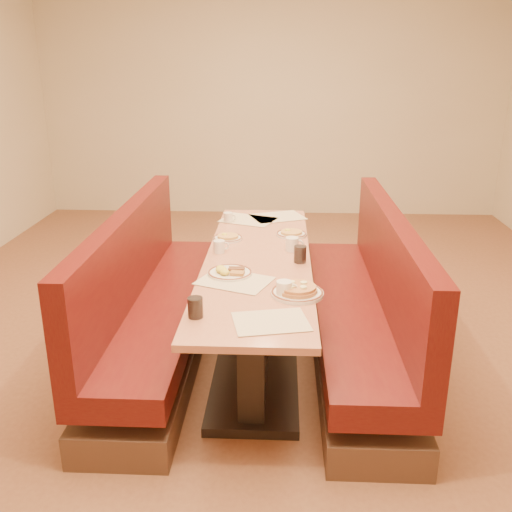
{
  "coord_description": "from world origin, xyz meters",
  "views": [
    {
      "loc": [
        0.16,
        -3.6,
        2.02
      ],
      "look_at": [
        0.0,
        -0.25,
        0.85
      ],
      "focal_mm": 40.0,
      "sensor_mm": 36.0,
      "label": 1
    }
  ],
  "objects_px": {
    "pancake_plate": "(297,291)",
    "coffee_mug_b": "(220,246)",
    "diner_table": "(258,309)",
    "coffee_mug_d": "(229,217)",
    "booth_left": "(153,308)",
    "coffee_mug_a": "(285,289)",
    "booth_right": "(364,312)",
    "eggs_plate": "(229,272)",
    "coffee_mug_c": "(293,244)",
    "soda_tumbler_mid": "(300,254)",
    "soda_tumbler_near": "(195,308)"
  },
  "relations": [
    {
      "from": "pancake_plate",
      "to": "eggs_plate",
      "type": "bearing_deg",
      "value": 144.33
    },
    {
      "from": "diner_table",
      "to": "eggs_plate",
      "type": "bearing_deg",
      "value": -116.28
    },
    {
      "from": "coffee_mug_b",
      "to": "soda_tumbler_mid",
      "type": "xyz_separation_m",
      "value": [
        0.55,
        -0.18,
        0.01
      ]
    },
    {
      "from": "booth_left",
      "to": "coffee_mug_a",
      "type": "height_order",
      "value": "booth_left"
    },
    {
      "from": "coffee_mug_b",
      "to": "coffee_mug_c",
      "type": "xyz_separation_m",
      "value": [
        0.5,
        0.06,
        0.01
      ]
    },
    {
      "from": "diner_table",
      "to": "pancake_plate",
      "type": "height_order",
      "value": "pancake_plate"
    },
    {
      "from": "diner_table",
      "to": "soda_tumbler_near",
      "type": "height_order",
      "value": "soda_tumbler_near"
    },
    {
      "from": "booth_left",
      "to": "eggs_plate",
      "type": "relative_size",
      "value": 9.05
    },
    {
      "from": "diner_table",
      "to": "soda_tumbler_near",
      "type": "distance_m",
      "value": 1.07
    },
    {
      "from": "coffee_mug_b",
      "to": "coffee_mug_c",
      "type": "relative_size",
      "value": 0.86
    },
    {
      "from": "booth_left",
      "to": "coffee_mug_a",
      "type": "bearing_deg",
      "value": -35.65
    },
    {
      "from": "coffee_mug_b",
      "to": "diner_table",
      "type": "bearing_deg",
      "value": -39.49
    },
    {
      "from": "coffee_mug_a",
      "to": "soda_tumbler_near",
      "type": "distance_m",
      "value": 0.54
    },
    {
      "from": "booth_left",
      "to": "soda_tumbler_mid",
      "type": "relative_size",
      "value": 22.33
    },
    {
      "from": "booth_left",
      "to": "coffee_mug_d",
      "type": "xyz_separation_m",
      "value": [
        0.46,
        0.86,
        0.43
      ]
    },
    {
      "from": "booth_right",
      "to": "coffee_mug_c",
      "type": "bearing_deg",
      "value": 162.9
    },
    {
      "from": "soda_tumbler_near",
      "to": "soda_tumbler_mid",
      "type": "bearing_deg",
      "value": 56.93
    },
    {
      "from": "diner_table",
      "to": "coffee_mug_d",
      "type": "height_order",
      "value": "coffee_mug_d"
    },
    {
      "from": "diner_table",
      "to": "pancake_plate",
      "type": "relative_size",
      "value": 8.32
    },
    {
      "from": "booth_left",
      "to": "booth_right",
      "type": "bearing_deg",
      "value": 0.0
    },
    {
      "from": "booth_right",
      "to": "eggs_plate",
      "type": "height_order",
      "value": "booth_right"
    },
    {
      "from": "soda_tumbler_near",
      "to": "pancake_plate",
      "type": "bearing_deg",
      "value": 30.83
    },
    {
      "from": "pancake_plate",
      "to": "coffee_mug_d",
      "type": "bearing_deg",
      "value": 109.59
    },
    {
      "from": "booth_right",
      "to": "coffee_mug_c",
      "type": "relative_size",
      "value": 19.72
    },
    {
      "from": "coffee_mug_d",
      "to": "soda_tumbler_near",
      "type": "height_order",
      "value": "soda_tumbler_near"
    },
    {
      "from": "diner_table",
      "to": "coffee_mug_d",
      "type": "xyz_separation_m",
      "value": [
        -0.28,
        0.86,
        0.42
      ]
    },
    {
      "from": "pancake_plate",
      "to": "soda_tumbler_mid",
      "type": "xyz_separation_m",
      "value": [
        0.03,
        0.54,
        0.03
      ]
    },
    {
      "from": "soda_tumbler_near",
      "to": "coffee_mug_a",
      "type": "bearing_deg",
      "value": 31.91
    },
    {
      "from": "booth_left",
      "to": "coffee_mug_b",
      "type": "distance_m",
      "value": 0.64
    },
    {
      "from": "diner_table",
      "to": "coffee_mug_c",
      "type": "distance_m",
      "value": 0.51
    },
    {
      "from": "booth_left",
      "to": "coffee_mug_a",
      "type": "distance_m",
      "value": 1.2
    },
    {
      "from": "diner_table",
      "to": "coffee_mug_d",
      "type": "distance_m",
      "value": 0.99
    },
    {
      "from": "soda_tumbler_mid",
      "to": "soda_tumbler_near",
      "type": "bearing_deg",
      "value": -123.07
    },
    {
      "from": "coffee_mug_a",
      "to": "coffee_mug_b",
      "type": "height_order",
      "value": "coffee_mug_a"
    },
    {
      "from": "eggs_plate",
      "to": "diner_table",
      "type": "bearing_deg",
      "value": 63.72
    },
    {
      "from": "booth_left",
      "to": "coffee_mug_c",
      "type": "distance_m",
      "value": 1.07
    },
    {
      "from": "eggs_plate",
      "to": "coffee_mug_b",
      "type": "distance_m",
      "value": 0.44
    },
    {
      "from": "pancake_plate",
      "to": "diner_table",
      "type": "bearing_deg",
      "value": 111.91
    },
    {
      "from": "booth_right",
      "to": "soda_tumbler_mid",
      "type": "distance_m",
      "value": 0.64
    },
    {
      "from": "pancake_plate",
      "to": "coffee_mug_b",
      "type": "xyz_separation_m",
      "value": [
        -0.52,
        0.72,
        0.02
      ]
    },
    {
      "from": "eggs_plate",
      "to": "soda_tumbler_near",
      "type": "height_order",
      "value": "soda_tumbler_near"
    },
    {
      "from": "coffee_mug_a",
      "to": "coffee_mug_d",
      "type": "height_order",
      "value": "coffee_mug_a"
    },
    {
      "from": "eggs_plate",
      "to": "coffee_mug_d",
      "type": "xyz_separation_m",
      "value": [
        -0.12,
        1.19,
        0.02
      ]
    },
    {
      "from": "booth_left",
      "to": "coffee_mug_d",
      "type": "bearing_deg",
      "value": 62.07
    },
    {
      "from": "eggs_plate",
      "to": "coffee_mug_c",
      "type": "distance_m",
      "value": 0.62
    },
    {
      "from": "pancake_plate",
      "to": "coffee_mug_c",
      "type": "height_order",
      "value": "coffee_mug_c"
    },
    {
      "from": "booth_right",
      "to": "pancake_plate",
      "type": "relative_size",
      "value": 8.32
    },
    {
      "from": "soda_tumbler_near",
      "to": "coffee_mug_c",
      "type": "bearing_deg",
      "value": 64.81
    },
    {
      "from": "soda_tumbler_near",
      "to": "coffee_mug_d",
      "type": "bearing_deg",
      "value": 89.9
    },
    {
      "from": "pancake_plate",
      "to": "soda_tumbler_mid",
      "type": "distance_m",
      "value": 0.54
    }
  ]
}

